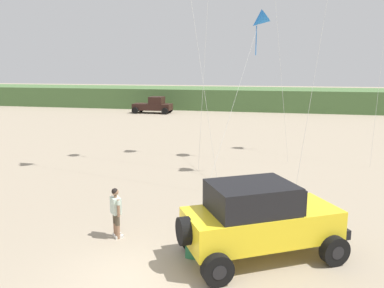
% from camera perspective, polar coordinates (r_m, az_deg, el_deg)
% --- Properties ---
extents(ground_plane, '(220.00, 220.00, 0.00)m').
position_cam_1_polar(ground_plane, '(10.84, -7.79, -19.16)').
color(ground_plane, gray).
extents(dune_ridge, '(90.00, 9.58, 2.65)m').
position_cam_1_polar(dune_ridge, '(53.82, 4.91, 6.71)').
color(dune_ridge, '#4C703D').
rests_on(dune_ridge, ground_plane).
extents(jeep, '(4.98, 4.22, 2.26)m').
position_cam_1_polar(jeep, '(11.53, 9.85, -10.65)').
color(jeep, yellow).
rests_on(jeep, ground_plane).
extents(person_watching, '(0.47, 0.49, 1.67)m').
position_cam_1_polar(person_watching, '(12.97, -11.04, -9.44)').
color(person_watching, '#8C664C').
rests_on(person_watching, ground_plane).
extents(cooler_box, '(0.60, 0.43, 0.38)m').
position_cam_1_polar(cooler_box, '(11.78, 0.65, -15.38)').
color(cooler_box, '#2D7F51').
rests_on(cooler_box, ground_plane).
extents(distant_pickup, '(4.62, 2.40, 1.98)m').
position_cam_1_polar(distant_pickup, '(47.42, -5.64, 5.64)').
color(distant_pickup, black).
rests_on(distant_pickup, ground_plane).
extents(kite_blue_swept, '(2.45, 5.62, 8.61)m').
position_cam_1_polar(kite_blue_swept, '(23.42, 9.81, 17.29)').
color(kite_blue_swept, blue).
rests_on(kite_blue_swept, ground_plane).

